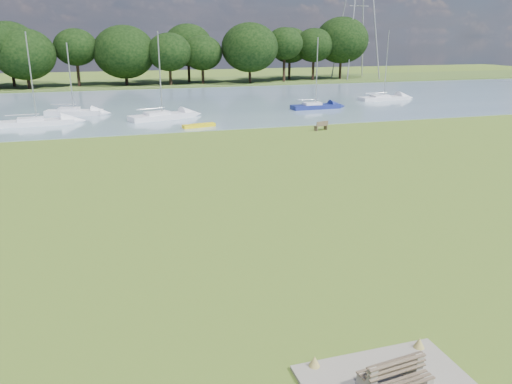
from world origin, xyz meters
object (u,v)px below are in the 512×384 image
object	(u,v)px
bench_pair	(395,377)
sailboat_5	(383,97)
sailboat_3	(315,105)
riverbank_bench	(321,126)
kayak	(199,126)
sailboat_1	(36,120)
sailboat_6	(162,114)
sailboat_4	(73,110)

from	to	relation	value
bench_pair	sailboat_5	distance (m)	59.90
bench_pair	sailboat_3	distance (m)	49.84
riverbank_bench	kayak	distance (m)	11.60
sailboat_1	sailboat_5	distance (m)	43.64
kayak	sailboat_1	distance (m)	16.08
sailboat_3	sailboat_5	size ratio (longest dim) A/B	0.90
bench_pair	riverbank_bench	bearing A→B (deg)	62.52
sailboat_5	riverbank_bench	bearing A→B (deg)	-136.06
sailboat_3	kayak	bearing A→B (deg)	-155.14
sailboat_5	sailboat_6	xyz separation A→B (m)	(-30.82, -7.58, 0.07)
kayak	sailboat_1	world-z (taller)	sailboat_1
bench_pair	sailboat_3	world-z (taller)	sailboat_3
kayak	sailboat_6	size ratio (longest dim) A/B	0.37
sailboat_1	sailboat_4	distance (m)	6.70
sailboat_1	riverbank_bench	bearing A→B (deg)	-28.15
kayak	sailboat_1	size ratio (longest dim) A/B	0.37
sailboat_3	sailboat_5	xyz separation A→B (m)	(12.33, 5.14, -0.04)
sailboat_1	bench_pair	bearing A→B (deg)	-79.64
sailboat_3	sailboat_4	world-z (taller)	sailboat_3
bench_pair	sailboat_4	xyz separation A→B (m)	(-9.21, 49.80, 0.08)
bench_pair	sailboat_5	size ratio (longest dim) A/B	0.19
riverbank_bench	sailboat_6	distance (m)	17.12
bench_pair	kayak	distance (m)	38.08
riverbank_bench	sailboat_3	size ratio (longest dim) A/B	0.18
riverbank_bench	bench_pair	bearing A→B (deg)	-129.96
sailboat_3	sailboat_6	world-z (taller)	sailboat_6
riverbank_bench	sailboat_5	size ratio (longest dim) A/B	0.16
bench_pair	sailboat_1	bearing A→B (deg)	99.82
sailboat_4	sailboat_5	world-z (taller)	sailboat_5
sailboat_4	sailboat_6	distance (m)	10.69
riverbank_bench	sailboat_4	bearing A→B (deg)	124.94
riverbank_bench	kayak	bearing A→B (deg)	137.30
sailboat_4	sailboat_6	bearing A→B (deg)	-19.94
kayak	sailboat_4	bearing A→B (deg)	122.00
sailboat_6	sailboat_1	bearing A→B (deg)	161.76
riverbank_bench	sailboat_3	distance (m)	14.11
bench_pair	sailboat_4	distance (m)	50.64
riverbank_bench	sailboat_5	bearing A→B (deg)	27.87
riverbank_bench	sailboat_6	xyz separation A→B (m)	(-13.36, 10.70, 0.11)
sailboat_3	sailboat_6	bearing A→B (deg)	-175.71
sailboat_3	sailboat_4	size ratio (longest dim) A/B	1.07
sailboat_5	sailboat_6	world-z (taller)	sailboat_5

